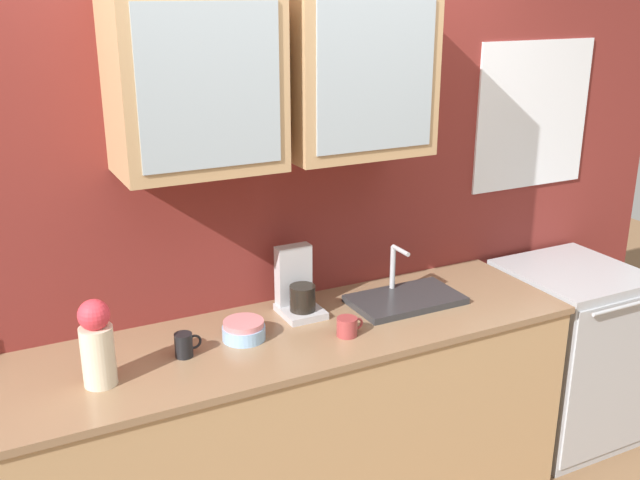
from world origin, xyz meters
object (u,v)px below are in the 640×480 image
bowl_stack (244,330)px  vase (97,343)px  cup_near_sink (347,327)px  dishwasher (565,353)px  coffee_maker (298,289)px  sink_faucet (405,298)px  cup_near_bowls (184,345)px

bowl_stack → vase: size_ratio=0.54×
cup_near_sink → dishwasher: (1.36, 0.12, -0.50)m
dishwasher → vase: bearing=-178.5°
cup_near_sink → coffee_maker: bearing=105.6°
sink_faucet → cup_near_bowls: bearing=-177.4°
bowl_stack → dishwasher: bearing=-1.3°
vase → cup_near_sink: bearing=-3.6°
sink_faucet → vase: (-1.35, -0.11, 0.14)m
cup_near_sink → dishwasher: cup_near_sink is taller
cup_near_sink → coffee_maker: coffee_maker is taller
dishwasher → cup_near_bowls: bearing=179.9°
sink_faucet → bowl_stack: (-0.77, -0.01, 0.02)m
vase → cup_near_bowls: 0.35m
bowl_stack → sink_faucet: bearing=0.8°
vase → coffee_maker: size_ratio=1.11×
sink_faucet → cup_near_bowls: (-1.02, -0.05, 0.03)m
cup_near_bowls → dishwasher: bearing=-0.1°
bowl_stack → cup_near_bowls: 0.26m
sink_faucet → dishwasher: bearing=-2.9°
bowl_stack → cup_near_sink: 0.41m
vase → dishwasher: vase is taller
cup_near_sink → coffee_maker: size_ratio=0.40×
cup_near_bowls → dishwasher: 2.06m
bowl_stack → cup_near_bowls: (-0.25, -0.04, 0.01)m
bowl_stack → dishwasher: bowl_stack is taller
cup_near_sink → coffee_maker: (-0.08, 0.29, 0.07)m
cup_near_sink → cup_near_bowls: size_ratio=1.10×
dishwasher → coffee_maker: 1.56m
vase → dishwasher: size_ratio=0.35×
cup_near_bowls → coffee_maker: size_ratio=0.36×
bowl_stack → cup_near_sink: bearing=-22.7°
dishwasher → coffee_maker: coffee_maker is taller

